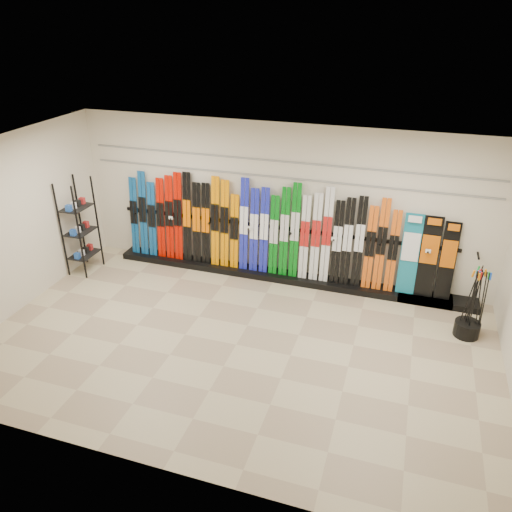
% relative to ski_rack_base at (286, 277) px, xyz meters
% --- Properties ---
extents(floor, '(8.00, 8.00, 0.00)m').
position_rel_ski_rack_base_xyz_m(floor, '(-0.22, -2.28, -0.06)').
color(floor, tan).
rests_on(floor, ground).
extents(back_wall, '(8.00, 0.00, 8.00)m').
position_rel_ski_rack_base_xyz_m(back_wall, '(-0.22, 0.22, 1.44)').
color(back_wall, beige).
rests_on(back_wall, floor).
extents(left_wall, '(0.00, 5.00, 5.00)m').
position_rel_ski_rack_base_xyz_m(left_wall, '(-4.22, -2.28, 1.44)').
color(left_wall, beige).
rests_on(left_wall, floor).
extents(ceiling, '(8.00, 8.00, 0.00)m').
position_rel_ski_rack_base_xyz_m(ceiling, '(-0.22, -2.28, 2.94)').
color(ceiling, silver).
rests_on(ceiling, back_wall).
extents(ski_rack_base, '(8.00, 0.40, 0.12)m').
position_rel_ski_rack_base_xyz_m(ski_rack_base, '(0.00, 0.00, 0.00)').
color(ski_rack_base, black).
rests_on(ski_rack_base, floor).
extents(skis, '(5.38, 0.20, 1.84)m').
position_rel_ski_rack_base_xyz_m(skis, '(-0.69, 0.03, 0.91)').
color(skis, navy).
rests_on(skis, ski_rack_base).
extents(snowboards, '(0.94, 0.23, 1.48)m').
position_rel_ski_rack_base_xyz_m(snowboards, '(2.52, 0.07, 0.79)').
color(snowboards, '#14728C').
rests_on(snowboards, ski_rack_base).
extents(accessory_rack, '(0.40, 0.60, 1.90)m').
position_rel_ski_rack_base_xyz_m(accessory_rack, '(-3.97, -0.84, 0.89)').
color(accessory_rack, black).
rests_on(accessory_rack, floor).
extents(pole_bin, '(0.40, 0.40, 0.25)m').
position_rel_ski_rack_base_xyz_m(pole_bin, '(3.26, -0.89, 0.07)').
color(pole_bin, black).
rests_on(pole_bin, floor).
extents(ski_poles, '(0.34, 0.35, 1.18)m').
position_rel_ski_rack_base_xyz_m(ski_poles, '(3.28, -0.89, 0.55)').
color(ski_poles, black).
rests_on(ski_poles, pole_bin).
extents(slatwall_rail_0, '(7.60, 0.02, 0.03)m').
position_rel_ski_rack_base_xyz_m(slatwall_rail_0, '(-0.22, 0.20, 1.94)').
color(slatwall_rail_0, gray).
rests_on(slatwall_rail_0, back_wall).
extents(slatwall_rail_1, '(7.60, 0.02, 0.03)m').
position_rel_ski_rack_base_xyz_m(slatwall_rail_1, '(-0.22, 0.20, 2.24)').
color(slatwall_rail_1, gray).
rests_on(slatwall_rail_1, back_wall).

